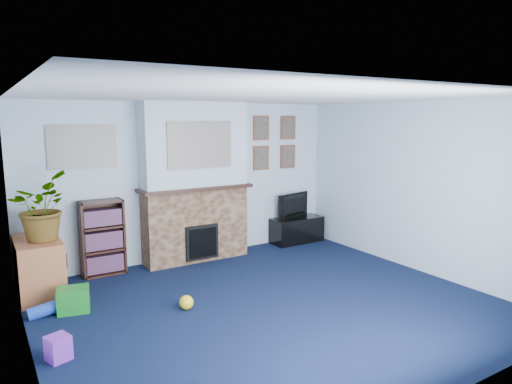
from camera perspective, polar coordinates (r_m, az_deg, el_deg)
floor at (r=5.52m, az=1.61°, el=-13.86°), size 5.00×4.50×0.01m
ceiling at (r=5.08m, az=1.73°, el=11.90°), size 5.00×4.50×0.01m
wall_back at (r=7.13m, az=-8.32°, el=1.36°), size 5.00×0.04×2.40m
wall_front at (r=3.56m, az=22.16°, el=-7.15°), size 5.00×0.04×2.40m
wall_left at (r=4.36m, az=-27.09°, el=-4.57°), size 0.04×4.50×2.40m
wall_right at (r=6.85m, az=19.43°, el=0.62°), size 0.04×4.50×2.40m
chimney_breast at (r=6.95m, az=-7.65°, el=1.04°), size 1.72×0.50×2.40m
collage_main at (r=6.70m, az=-7.02°, el=5.88°), size 1.00×0.03×0.68m
collage_left at (r=6.60m, az=-20.88°, el=5.30°), size 0.90×0.03×0.58m
portrait_tl at (r=7.66m, az=0.64°, el=8.00°), size 0.30×0.03×0.40m
portrait_tr at (r=7.96m, az=4.02°, el=8.03°), size 0.30×0.03×0.40m
portrait_bl at (r=7.68m, az=0.63°, el=4.27°), size 0.30×0.03×0.40m
portrait_br at (r=7.99m, az=3.98°, el=4.44°), size 0.30×0.03×0.40m
tv_stand at (r=8.08m, az=5.12°, el=-4.69°), size 0.93×0.39×0.44m
television at (r=8.00m, az=5.07°, el=-1.70°), size 0.74×0.25×0.42m
bookshelf at (r=6.71m, az=-18.65°, el=-5.61°), size 0.58×0.28×1.05m
sideboard at (r=6.28m, az=-25.51°, el=-8.48°), size 0.50×0.91×0.70m
potted_plant at (r=6.06m, az=-25.48°, el=-1.68°), size 0.78×0.85×0.81m
mantel_clock at (r=6.88m, az=-7.86°, el=1.26°), size 0.09×0.05×0.13m
mantel_candle at (r=7.01m, az=-5.55°, el=1.53°), size 0.05×0.05×0.17m
mantel_teddy at (r=6.68m, az=-12.29°, el=0.85°), size 0.14×0.14×0.14m
mantel_can at (r=7.19m, az=-2.69°, el=1.60°), size 0.06×0.06×0.12m
green_crate at (r=5.67m, az=-21.85°, el=-12.35°), size 0.39×0.34×0.27m
toy_ball at (r=5.41m, az=-8.71°, el=-13.41°), size 0.16×0.16×0.16m
toy_block at (r=4.70m, az=-23.48°, el=-17.49°), size 0.24×0.24×0.23m
toy_tube at (r=5.69m, az=-25.08°, el=-13.28°), size 0.32×0.14×0.18m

